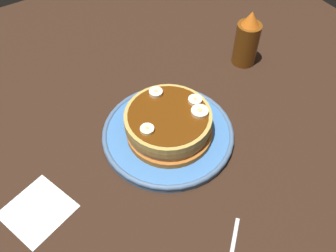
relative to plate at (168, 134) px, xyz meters
The scene contains 9 objects.
ground_plane 2.53cm from the plate, ahead, with size 140.00×140.00×3.00cm, color black.
plate is the anchor object (origin of this frame).
pancake_stack 3.39cm from the plate, 106.16° to the left, with size 18.88×18.08×5.62cm.
banana_slice_0 9.29cm from the plate, 91.72° to the left, with size 2.92×2.92×0.94cm.
banana_slice_1 8.69cm from the plate, 76.59° to the right, with size 2.77×2.77×0.92cm.
banana_slice_2 9.10cm from the plate, 60.61° to the left, with size 3.54×3.54×1.02cm.
banana_slice_3 9.07cm from the plate, behind, with size 2.90×2.90×1.02cm.
napkin 29.73cm from the plate, 86.85° to the right, with size 11.00×11.00×0.30cm, color white.
syrup_bottle 32.13cm from the plate, 109.23° to the left, with size 5.98×5.98×14.63cm.
Camera 1 is at (40.82, -26.40, 61.28)cm, focal length 38.82 mm.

